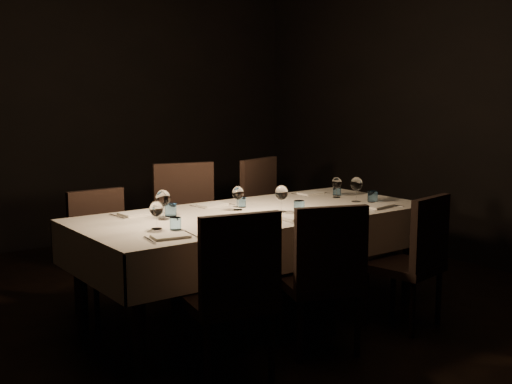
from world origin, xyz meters
TOP-DOWN VIEW (x-y plane):
  - room at (0.00, 0.00)m, footprint 5.01×6.01m
  - dining_table at (0.00, 0.00)m, footprint 2.52×1.12m
  - chair_near_left at (-0.72, -0.76)m, footprint 0.54×0.54m
  - place_setting_near_left at (-0.83, -0.22)m, footprint 0.32×0.40m
  - chair_near_center at (-0.07, -0.78)m, footprint 0.58×0.58m
  - place_setting_near_center at (0.14, -0.22)m, footprint 0.34×0.41m
  - chair_near_right at (0.73, -0.81)m, footprint 0.51×0.51m
  - place_setting_near_right at (0.87, -0.22)m, footprint 0.36×0.41m
  - chair_far_left at (-0.84, 0.73)m, footprint 0.44×0.44m
  - place_setting_far_left at (-0.66, 0.22)m, footprint 0.36×0.42m
  - chair_far_center at (-0.09, 0.78)m, footprint 0.60×0.60m
  - place_setting_far_center at (-0.06, 0.22)m, footprint 0.31×0.40m
  - chair_far_right at (0.73, 0.78)m, footprint 0.62×0.62m
  - place_setting_far_right at (0.89, 0.22)m, footprint 0.30×0.39m

SIDE VIEW (x-z plane):
  - chair_far_left at x=-0.84m, z-range 0.05..0.94m
  - chair_near_right at x=0.73m, z-range 0.05..0.96m
  - chair_near_center at x=-0.07m, z-range 0.05..0.98m
  - chair_near_left at x=-0.72m, z-range 0.05..1.01m
  - chair_far_right at x=0.73m, z-range 0.05..1.07m
  - chair_far_center at x=-0.09m, z-range 0.05..1.08m
  - dining_table at x=0.00m, z-range 0.31..1.07m
  - place_setting_far_right at x=0.89m, z-range 0.74..0.91m
  - place_setting_far_center at x=-0.06m, z-range 0.74..0.91m
  - place_setting_near_left at x=-0.83m, z-range 0.74..0.92m
  - place_setting_near_center at x=0.14m, z-range 0.74..0.93m
  - place_setting_near_right at x=0.87m, z-range 0.74..0.93m
  - place_setting_far_left at x=-0.66m, z-range 0.74..0.94m
  - room at x=0.00m, z-range -0.01..3.01m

